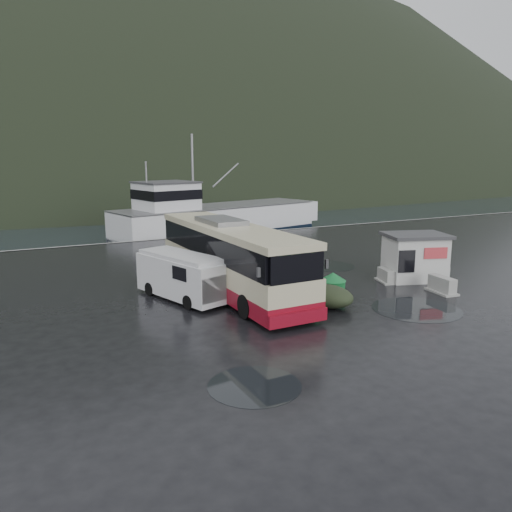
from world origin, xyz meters
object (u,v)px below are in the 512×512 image
dome_tent (327,306)px  waste_bin_right (332,298)px  jersey_barrier_a (386,282)px  fishing_trawler (218,224)px  jersey_barrier_c (435,280)px  ticket_kiosk (413,280)px  jersey_barrier_b (441,293)px  white_van (183,299)px  waste_bin_left (307,312)px  coach_bus (230,291)px

dome_tent → waste_bin_right: bearing=44.3°
jersey_barrier_a → fishing_trawler: bearing=88.2°
jersey_barrier_a → jersey_barrier_c: (2.84, -0.92, 0.00)m
ticket_kiosk → jersey_barrier_c: size_ratio=1.93×
dome_tent → fishing_trawler: 29.38m
waste_bin_right → dome_tent: 1.42m
jersey_barrier_a → jersey_barrier_b: (1.05, -3.06, 0.00)m
dome_tent → fishing_trawler: (6.47, 28.66, 0.00)m
white_van → fishing_trawler: fishing_trawler is taller
waste_bin_right → jersey_barrier_b: (5.66, -1.72, 0.00)m
jersey_barrier_b → jersey_barrier_c: size_ratio=0.97×
waste_bin_left → fishing_trawler: (7.78, 28.97, 0.00)m
coach_bus → waste_bin_right: bearing=-42.2°
coach_bus → jersey_barrier_c: 11.86m
coach_bus → waste_bin_right: coach_bus is taller
dome_tent → jersey_barrier_a: (5.64, 2.34, 0.00)m
white_van → waste_bin_left: 6.35m
jersey_barrier_b → coach_bus: bearing=151.5°
jersey_barrier_c → fishing_trawler: (-2.01, 27.23, 0.00)m
coach_bus → fishing_trawler: fishing_trawler is taller
coach_bus → jersey_barrier_c: size_ratio=7.52×
ticket_kiosk → jersey_barrier_b: ticket_kiosk is taller
waste_bin_left → dome_tent: 1.35m
white_van → jersey_barrier_a: 11.47m
waste_bin_right → jersey_barrier_b: size_ratio=0.77×
white_van → jersey_barrier_c: (14.14, -2.89, 0.00)m
ticket_kiosk → fishing_trawler: size_ratio=0.13×
coach_bus → ticket_kiosk: (10.40, -2.47, 0.00)m
waste_bin_right → ticket_kiosk: bearing=9.3°
jersey_barrier_b → jersey_barrier_c: jersey_barrier_c is taller
waste_bin_right → jersey_barrier_b: bearing=-16.9°
white_van → jersey_barrier_a: bearing=-27.1°
jersey_barrier_a → waste_bin_right: bearing=-163.8°
waste_bin_left → fishing_trawler: 30.00m
waste_bin_left → waste_bin_right: waste_bin_right is taller
coach_bus → jersey_barrier_a: 8.88m
jersey_barrier_b → fishing_trawler: 29.38m
white_van → dome_tent: bearing=-54.5°
waste_bin_right → white_van: bearing=153.6°
white_van → dome_tent: 7.12m
waste_bin_right → fishing_trawler: bearing=78.9°
jersey_barrier_b → dome_tent: bearing=173.8°
jersey_barrier_a → fishing_trawler: 26.33m
white_van → waste_bin_right: white_van is taller
white_van → jersey_barrier_a: (11.30, -1.98, 0.00)m
waste_bin_left → jersey_barrier_b: size_ratio=0.75×
waste_bin_left → waste_bin_right: bearing=29.3°
jersey_barrier_a → fishing_trawler: (0.83, 26.32, 0.00)m
waste_bin_left → jersey_barrier_a: bearing=20.9°
fishing_trawler → coach_bus: bearing=-124.5°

